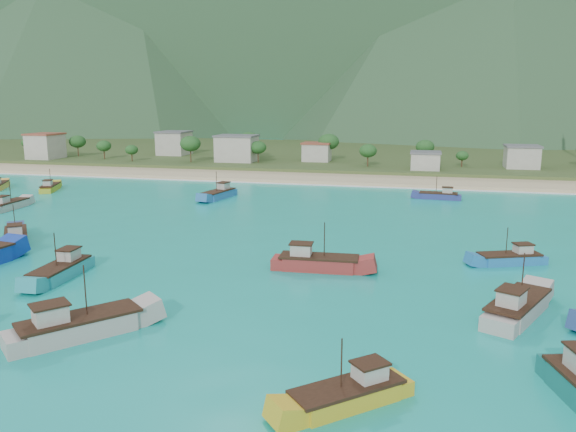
% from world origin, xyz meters
% --- Properties ---
extents(ground, '(600.00, 600.00, 0.00)m').
position_xyz_m(ground, '(0.00, 0.00, 0.00)').
color(ground, '#0D9093').
rests_on(ground, ground).
extents(beach, '(400.00, 18.00, 1.20)m').
position_xyz_m(beach, '(0.00, 79.00, 0.00)').
color(beach, beige).
rests_on(beach, ground).
extents(land, '(400.00, 110.00, 2.40)m').
position_xyz_m(land, '(0.00, 140.00, 0.00)').
color(land, '#385123').
rests_on(land, ground).
extents(surf_line, '(400.00, 2.50, 0.08)m').
position_xyz_m(surf_line, '(0.00, 69.50, 0.00)').
color(surf_line, white).
rests_on(surf_line, ground).
extents(village, '(212.06, 31.23, 7.55)m').
position_xyz_m(village, '(1.88, 103.30, 4.90)').
color(village, beige).
rests_on(village, ground).
extents(vegetation, '(273.47, 26.07, 8.57)m').
position_xyz_m(vegetation, '(-3.02, 103.71, 5.21)').
color(vegetation, '#235623').
rests_on(vegetation, ground).
extents(boat_2, '(3.46, 10.10, 5.89)m').
position_xyz_m(boat_2, '(-15.31, -8.13, 0.68)').
color(boat_2, teal).
rests_on(boat_2, ground).
extents(boat_3, '(7.75, 11.35, 6.52)m').
position_xyz_m(boat_3, '(34.32, -8.61, 0.79)').
color(boat_3, '#ACA39B').
rests_on(boat_3, ground).
extents(boat_5, '(8.43, 9.46, 5.80)m').
position_xyz_m(boat_5, '(-31.90, 4.82, 0.66)').
color(boat_5, navy).
rests_on(boat_5, ground).
extents(boat_12, '(3.41, 9.60, 5.58)m').
position_xyz_m(boat_12, '(-50.40, 25.73, 0.62)').
color(boat_12, '#B6B1A5').
rests_on(boat_12, ground).
extents(boat_13, '(4.91, 10.76, 6.13)m').
position_xyz_m(boat_13, '(-16.18, 46.18, 0.72)').
color(boat_13, '#296CAD').
rests_on(boat_13, ground).
extents(boat_15, '(8.77, 3.10, 5.10)m').
position_xyz_m(boat_15, '(28.55, 56.03, 0.53)').
color(boat_15, navy).
rests_on(boat_15, ground).
extents(boat_17, '(10.87, 3.74, 6.33)m').
position_xyz_m(boat_17, '(13.07, 1.76, 0.76)').
color(boat_17, maroon).
rests_on(boat_17, ground).
extents(boat_18, '(9.96, 10.97, 6.78)m').
position_xyz_m(boat_18, '(-3.55, -22.49, 0.84)').
color(boat_18, '#AEA79E').
rests_on(boat_18, ground).
extents(boat_19, '(5.81, 9.33, 5.31)m').
position_xyz_m(boat_19, '(-56.72, 46.54, 0.57)').
color(boat_19, gold).
rests_on(boat_19, ground).
extents(boat_25, '(8.49, 8.01, 5.33)m').
position_xyz_m(boat_25, '(20.87, -27.89, 0.58)').
color(boat_25, gold).
rests_on(boat_25, ground).
extents(boat_26, '(8.98, 5.58, 5.11)m').
position_xyz_m(boat_26, '(36.22, 9.91, 0.54)').
color(boat_26, '#2070B3').
rests_on(boat_26, ground).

